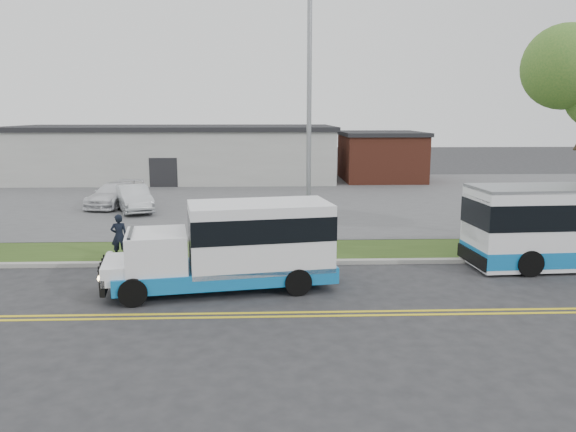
{
  "coord_description": "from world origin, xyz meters",
  "views": [
    {
      "loc": [
        1.39,
        -18.42,
        5.38
      ],
      "look_at": [
        2.18,
        2.04,
        1.6
      ],
      "focal_mm": 35.0,
      "sensor_mm": 36.0,
      "label": 1
    }
  ],
  "objects_px": {
    "streetlight_near": "(309,117)",
    "parked_car_b": "(114,195)",
    "shuttle_bus": "(238,243)",
    "pedestrian": "(119,236)",
    "parked_car_a": "(134,198)"
  },
  "relations": [
    {
      "from": "streetlight_near",
      "to": "parked_car_b",
      "type": "xyz_separation_m",
      "value": [
        -10.29,
        10.89,
        -4.46
      ]
    },
    {
      "from": "pedestrian",
      "to": "parked_car_b",
      "type": "bearing_deg",
      "value": -84.7
    },
    {
      "from": "parked_car_a",
      "to": "parked_car_b",
      "type": "distance_m",
      "value": 2.23
    },
    {
      "from": "shuttle_bus",
      "to": "parked_car_a",
      "type": "height_order",
      "value": "shuttle_bus"
    },
    {
      "from": "streetlight_near",
      "to": "parked_car_b",
      "type": "distance_m",
      "value": 15.64
    },
    {
      "from": "parked_car_a",
      "to": "parked_car_b",
      "type": "relative_size",
      "value": 0.93
    },
    {
      "from": "parked_car_a",
      "to": "parked_car_b",
      "type": "height_order",
      "value": "parked_car_a"
    },
    {
      "from": "shuttle_bus",
      "to": "pedestrian",
      "type": "distance_m",
      "value": 5.75
    },
    {
      "from": "shuttle_bus",
      "to": "parked_car_b",
      "type": "height_order",
      "value": "shuttle_bus"
    },
    {
      "from": "parked_car_b",
      "to": "parked_car_a",
      "type": "bearing_deg",
      "value": -35.62
    },
    {
      "from": "pedestrian",
      "to": "parked_car_a",
      "type": "xyz_separation_m",
      "value": [
        -1.79,
        10.05,
        -0.11
      ]
    },
    {
      "from": "streetlight_near",
      "to": "pedestrian",
      "type": "relative_size",
      "value": 5.8
    },
    {
      "from": "parked_car_b",
      "to": "streetlight_near",
      "type": "bearing_deg",
      "value": -33.67
    },
    {
      "from": "streetlight_near",
      "to": "shuttle_bus",
      "type": "bearing_deg",
      "value": -120.01
    },
    {
      "from": "shuttle_bus",
      "to": "pedestrian",
      "type": "xyz_separation_m",
      "value": [
        -4.52,
        3.51,
        -0.51
      ]
    }
  ]
}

